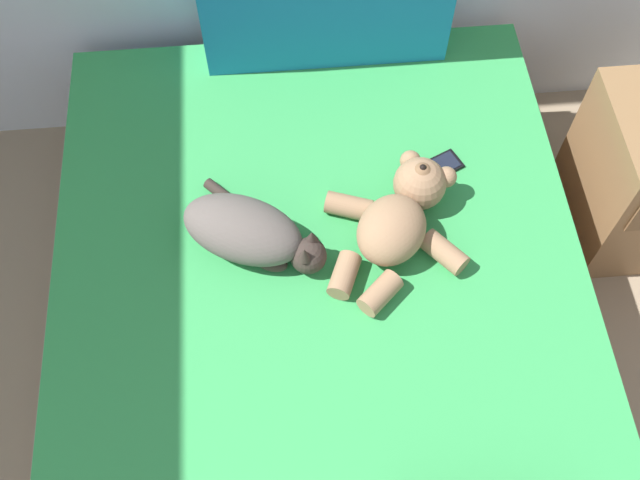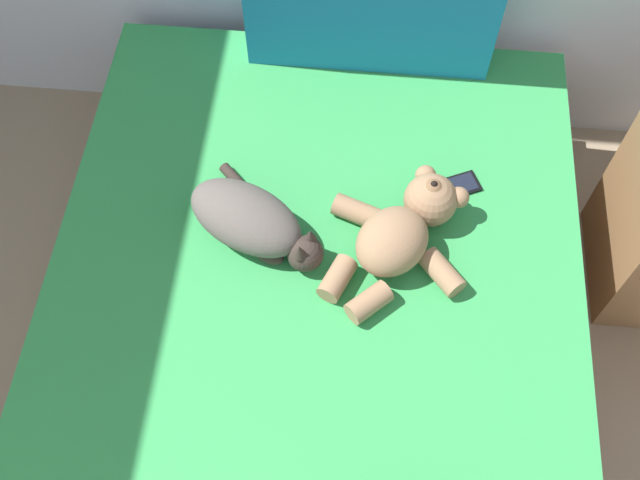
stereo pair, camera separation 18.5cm
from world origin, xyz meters
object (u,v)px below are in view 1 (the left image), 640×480
object	(u,v)px
teddy_bear	(400,217)
cell_phone	(437,168)
bed	(321,323)
cat	(249,232)

from	to	relation	value
teddy_bear	cell_phone	size ratio (longest dim) A/B	2.89
teddy_bear	bed	bearing A→B (deg)	-145.43
cell_phone	teddy_bear	bearing A→B (deg)	-126.35
cat	bed	bearing A→B (deg)	-38.74
bed	cat	distance (m)	0.39
bed	cell_phone	xyz separation A→B (m)	(0.37, 0.36, 0.25)
teddy_bear	cell_phone	distance (m)	0.25
cat	cell_phone	size ratio (longest dim) A/B	2.52
bed	cat	size ratio (longest dim) A/B	4.59
cat	cell_phone	xyz separation A→B (m)	(0.56, 0.21, -0.07)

